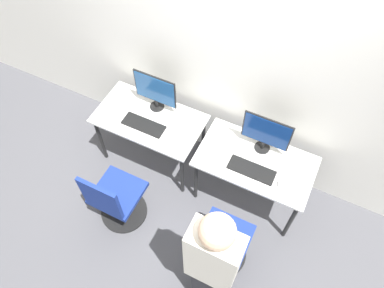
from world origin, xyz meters
TOP-DOWN VIEW (x-y plane):
  - ground_plane at (0.00, 0.00)m, footprint 20.00×20.00m
  - wall_back at (0.00, 0.74)m, footprint 12.00×0.05m
  - desk_left at (-0.57, 0.31)m, footprint 1.09×0.61m
  - monitor_left at (-0.57, 0.47)m, footprint 0.45×0.15m
  - keyboard_left at (-0.57, 0.20)m, footprint 0.44×0.16m
  - mouse_left at (-0.29, 0.20)m, footprint 0.06×0.09m
  - office_chair_left at (-0.51, -0.50)m, footprint 0.48×0.48m
  - desk_right at (0.57, 0.31)m, footprint 1.09×0.61m
  - monitor_right at (0.57, 0.47)m, footprint 0.45×0.15m
  - keyboard_right at (0.57, 0.19)m, footprint 0.44×0.16m
  - mouse_right at (0.86, 0.17)m, footprint 0.06×0.09m
  - office_chair_right at (0.58, -0.46)m, footprint 0.48×0.48m
  - person_right at (0.63, -0.83)m, footprint 0.36×0.23m

SIDE VIEW (x-z plane):
  - ground_plane at x=0.00m, z-range 0.00..0.00m
  - office_chair_left at x=-0.51m, z-range -0.08..0.83m
  - office_chair_right at x=0.58m, z-range -0.08..0.83m
  - desk_left at x=-0.57m, z-range 0.27..0.97m
  - desk_right at x=0.57m, z-range 0.27..0.97m
  - keyboard_left at x=-0.57m, z-range 0.70..0.72m
  - keyboard_right at x=0.57m, z-range 0.70..0.72m
  - mouse_left at x=-0.29m, z-range 0.70..0.73m
  - mouse_right at x=0.86m, z-range 0.70..0.73m
  - monitor_left at x=-0.57m, z-range 0.72..1.16m
  - monitor_right at x=0.57m, z-range 0.72..1.16m
  - person_right at x=0.63m, z-range 0.09..1.82m
  - wall_back at x=0.00m, z-range 0.00..2.80m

